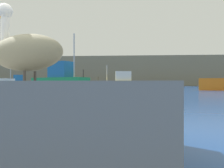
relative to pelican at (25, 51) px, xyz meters
name	(u,v)px	position (x,y,z in m)	size (l,w,h in m)	color
hillside_backdrop	(126,72)	(-0.65, 82.26, 3.61)	(140.00, 15.38, 9.64)	#7F755B
pier_dock	(27,121)	(0.02, -0.01, -0.77)	(2.90, 2.29, 0.87)	gray
pelican	(25,51)	(0.00, 0.00, 0.00)	(1.27, 0.74, 0.90)	gray
fishing_boat_yellow	(122,83)	(-0.37, 37.42, -0.27)	(8.13, 3.08, 3.81)	yellow
fishing_boat_teal	(19,83)	(-19.85, 41.82, -0.36)	(5.53, 3.00, 3.79)	teal
fishing_boat_green	(60,81)	(-5.65, 20.39, -0.14)	(6.14, 4.28, 5.46)	#1E8C4C
mooring_buoy	(9,97)	(-3.64, 6.69, -0.91)	(0.59, 0.59, 0.59)	red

